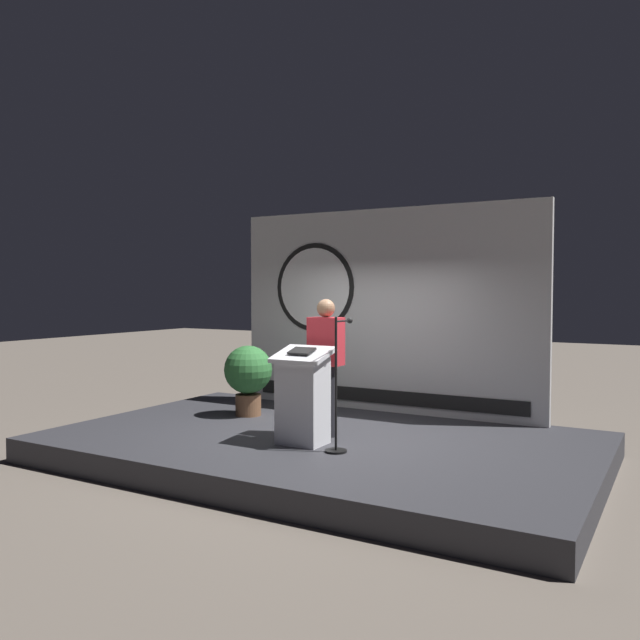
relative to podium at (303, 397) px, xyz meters
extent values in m
plane|color=#6B6056|center=(-0.03, 0.47, -0.84)|extent=(40.00, 40.00, 0.00)
cube|color=#333338|center=(-0.03, 0.47, -0.69)|extent=(6.40, 4.00, 0.30)
cube|color=silver|center=(-0.03, 2.32, 0.93)|extent=(4.67, 0.10, 2.95)
cylinder|color=black|center=(-1.17, 2.27, 1.27)|extent=(1.35, 0.02, 1.35)
cylinder|color=white|center=(-1.17, 2.26, 1.27)|extent=(1.21, 0.02, 1.21)
cube|color=black|center=(-0.03, 2.27, -0.32)|extent=(4.20, 0.02, 0.20)
cube|color=silver|center=(0.00, 0.00, -0.04)|extent=(0.52, 0.40, 1.00)
cube|color=silver|center=(0.00, 0.00, 0.49)|extent=(0.64, 0.50, 0.18)
cube|color=black|center=(0.00, -0.02, 0.53)|extent=(0.28, 0.20, 0.08)
cylinder|color=black|center=(0.04, 0.48, -0.11)|extent=(0.26, 0.26, 0.86)
cube|color=red|center=(0.04, 0.48, 0.61)|extent=(0.40, 0.24, 0.58)
sphere|color=#997051|center=(0.04, 0.48, 1.01)|extent=(0.22, 0.22, 0.22)
cylinder|color=black|center=(0.51, -0.15, -0.53)|extent=(0.24, 0.24, 0.02)
cylinder|color=black|center=(0.51, -0.15, 0.20)|extent=(0.03, 0.03, 1.48)
cylinder|color=black|center=(0.51, 0.01, 0.89)|extent=(0.02, 0.33, 0.02)
sphere|color=#262626|center=(0.51, 0.18, 0.89)|extent=(0.07, 0.07, 0.07)
cylinder|color=brown|center=(-1.54, 1.06, -0.39)|extent=(0.36, 0.36, 0.30)
sphere|color=#2D6B33|center=(-1.54, 1.06, 0.11)|extent=(0.68, 0.68, 0.68)
camera|label=1|loc=(3.83, -6.29, 1.23)|focal=36.28mm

